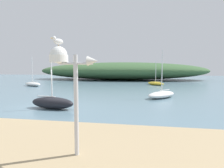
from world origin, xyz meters
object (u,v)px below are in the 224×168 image
object	(u,v)px
sailboat_east_reach	(33,84)
sailboat_near_shore	(156,83)
sailboat_mid_channel	(52,103)
mast_structure	(65,66)
sailboat_centre_water	(162,94)
seagull_on_radar	(58,41)

from	to	relation	value
sailboat_east_reach	sailboat_near_shore	bearing A→B (deg)	14.70
sailboat_mid_channel	mast_structure	bearing A→B (deg)	-59.13
mast_structure	sailboat_east_reach	distance (m)	24.69
sailboat_centre_water	sailboat_east_reach	xyz separation A→B (m)	(-17.72, 8.08, 0.00)
sailboat_mid_channel	sailboat_east_reach	bearing A→B (deg)	126.84
seagull_on_radar	sailboat_centre_water	size ratio (longest dim) A/B	0.08
mast_structure	sailboat_east_reach	world-z (taller)	sailboat_east_reach
mast_structure	seagull_on_radar	distance (m)	0.70
sailboat_centre_water	sailboat_mid_channel	world-z (taller)	sailboat_centre_water
sailboat_centre_water	sailboat_east_reach	distance (m)	19.47
sailboat_mid_channel	sailboat_centre_water	bearing A→B (deg)	38.25
mast_structure	sailboat_centre_water	bearing A→B (deg)	73.36
mast_structure	sailboat_near_shore	world-z (taller)	sailboat_near_shore
seagull_on_radar	sailboat_mid_channel	world-z (taller)	seagull_on_radar
sailboat_centre_water	sailboat_east_reach	bearing A→B (deg)	155.47
mast_structure	sailboat_east_reach	size ratio (longest dim) A/B	0.69
sailboat_centre_water	sailboat_mid_channel	size ratio (longest dim) A/B	1.27
seagull_on_radar	sailboat_centre_water	distance (m)	12.99
seagull_on_radar	sailboat_near_shore	xyz separation A→B (m)	(3.98, 24.83, -3.05)
mast_structure	sailboat_near_shore	distance (m)	25.21
sailboat_centre_water	sailboat_near_shore	xyz separation A→B (m)	(0.19, 12.78, -0.03)
mast_structure	seagull_on_radar	xyz separation A→B (m)	(-0.20, -0.01, 0.67)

